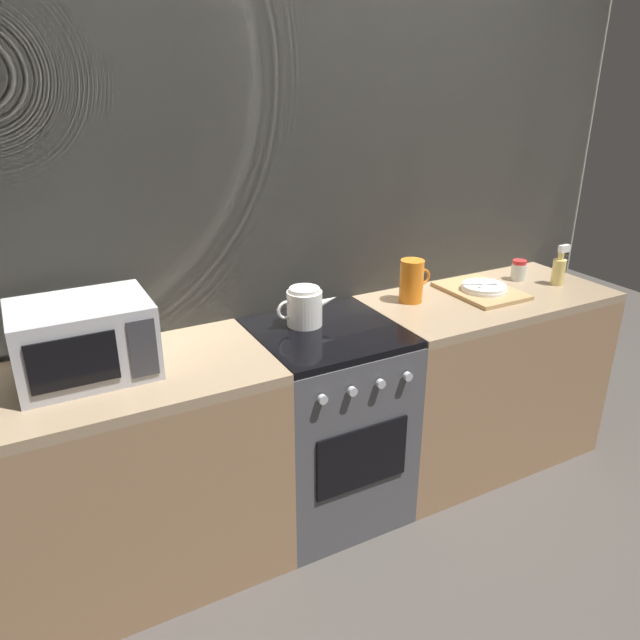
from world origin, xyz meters
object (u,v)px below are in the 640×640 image
microwave (84,340)px  spray_bottle (559,269)px  kettle (305,307)px  spice_jar (519,270)px  dish_pile (482,290)px  stove_unit (327,422)px  pitcher (412,281)px

microwave → spray_bottle: bearing=-2.2°
kettle → spray_bottle: 1.37m
kettle → spice_jar: (1.24, 0.02, -0.03)m
dish_pile → spice_jar: 0.32m
kettle → spray_bottle: spray_bottle is taller
microwave → dish_pile: bearing=-0.3°
spray_bottle → kettle: bearing=174.5°
microwave → spray_bottle: microwave is taller
microwave → spice_jar: microwave is taller
stove_unit → microwave: bearing=177.0°
pitcher → spice_jar: bearing=-0.4°
kettle → dish_pile: kettle is taller
kettle → pitcher: size_ratio=1.42×
spice_jar → spray_bottle: (0.12, -0.15, 0.03)m
microwave → spray_bottle: (2.25, -0.09, -0.06)m
pitcher → spice_jar: size_ratio=1.90×
kettle → spray_bottle: size_ratio=1.40×
stove_unit → kettle: bearing=121.4°
kettle → dish_pile: (0.94, -0.05, -0.06)m
stove_unit → microwave: size_ratio=1.96×
microwave → spice_jar: 2.13m
stove_unit → dish_pile: bearing=2.6°
dish_pile → spray_bottle: 0.44m
kettle → pitcher: pitcher is taller
stove_unit → spice_jar: 1.29m
dish_pile → kettle: bearing=176.7°
stove_unit → microwave: (-0.94, 0.05, 0.59)m
spice_jar → spray_bottle: 0.19m
microwave → dish_pile: 1.82m
dish_pile → stove_unit: bearing=-177.4°
stove_unit → pitcher: bearing=12.6°
stove_unit → spray_bottle: size_ratio=4.43×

